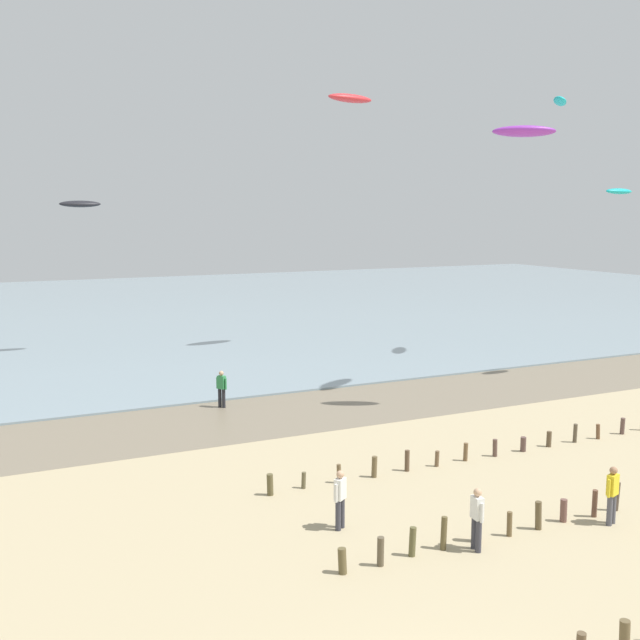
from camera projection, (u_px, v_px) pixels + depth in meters
name	position (u px, v px, depth m)	size (l,w,h in m)	color
wet_sand_strip	(159.00, 429.00, 31.25)	(120.00, 6.69, 0.01)	#7A6D59
sea	(50.00, 315.00, 65.45)	(160.00, 70.00, 0.10)	#7F939E
groyne_mid	(485.00, 527.00, 20.57)	(9.42, 0.34, 0.90)	brown
groyne_far	(478.00, 450.00, 27.42)	(16.66, 0.28, 0.75)	brown
person_nearest_camera	(340.00, 498.00, 21.27)	(0.49, 0.38, 1.71)	#383842
person_mid_beach	(222.00, 388.00, 34.61)	(0.39, 0.49, 1.71)	#232328
person_by_waterline	(612.00, 494.00, 21.59)	(0.55, 0.32, 1.71)	#4C4C56
person_left_flank	(477.00, 517.00, 19.91)	(0.26, 0.57, 1.71)	#383842
kite_aloft_2	(619.00, 191.00, 39.84)	(1.90, 0.61, 0.30)	#19B2B7
kite_aloft_3	(524.00, 131.00, 32.35)	(2.72, 0.87, 0.44)	purple
kite_aloft_4	(560.00, 101.00, 44.73)	(2.41, 0.77, 0.39)	#19B2B7
kite_aloft_7	(350.00, 98.00, 47.39)	(3.32, 1.06, 0.53)	red
kite_aloft_10	(80.00, 204.00, 46.40)	(2.46, 0.79, 0.39)	black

